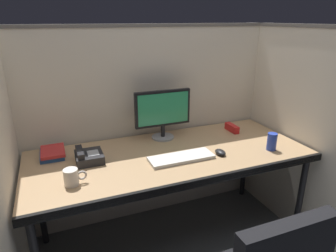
% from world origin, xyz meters
% --- Properties ---
extents(cubicle_partition_rear, '(2.21, 0.06, 1.57)m').
position_xyz_m(cubicle_partition_rear, '(0.00, 0.74, 0.79)').
color(cubicle_partition_rear, beige).
rests_on(cubicle_partition_rear, ground).
extents(cubicle_partition_left, '(0.06, 1.41, 1.57)m').
position_xyz_m(cubicle_partition_left, '(-0.99, 0.20, 0.79)').
color(cubicle_partition_left, beige).
rests_on(cubicle_partition_left, ground).
extents(cubicle_partition_right, '(0.06, 1.41, 1.57)m').
position_xyz_m(cubicle_partition_right, '(0.99, 0.20, 0.79)').
color(cubicle_partition_right, beige).
rests_on(cubicle_partition_right, ground).
extents(desk, '(1.90, 0.80, 0.74)m').
position_xyz_m(desk, '(0.00, 0.29, 0.69)').
color(desk, tan).
rests_on(desk, ground).
extents(monitor_center, '(0.43, 0.17, 0.37)m').
position_xyz_m(monitor_center, '(0.05, 0.57, 0.96)').
color(monitor_center, gray).
rests_on(monitor_center, desk).
extents(keyboard_main, '(0.43, 0.15, 0.02)m').
position_xyz_m(keyboard_main, '(0.03, 0.18, 0.75)').
color(keyboard_main, silver).
rests_on(keyboard_main, desk).
extents(computer_mouse, '(0.06, 0.10, 0.04)m').
position_xyz_m(computer_mouse, '(0.30, 0.15, 0.76)').
color(computer_mouse, black).
rests_on(computer_mouse, desk).
extents(book_stack, '(0.16, 0.22, 0.05)m').
position_xyz_m(book_stack, '(-0.75, 0.55, 0.76)').
color(book_stack, '#1E478C').
rests_on(book_stack, desk).
extents(red_stapler, '(0.04, 0.15, 0.06)m').
position_xyz_m(red_stapler, '(0.62, 0.50, 0.77)').
color(red_stapler, red).
rests_on(red_stapler, desk).
extents(desk_phone, '(0.17, 0.19, 0.09)m').
position_xyz_m(desk_phone, '(-0.54, 0.38, 0.77)').
color(desk_phone, black).
rests_on(desk_phone, desk).
extents(coffee_mug, '(0.13, 0.08, 0.09)m').
position_xyz_m(coffee_mug, '(-0.66, 0.12, 0.79)').
color(coffee_mug, silver).
rests_on(coffee_mug, desk).
extents(soda_can, '(0.07, 0.07, 0.12)m').
position_xyz_m(soda_can, '(0.68, 0.09, 0.80)').
color(soda_can, '#263FB2').
rests_on(soda_can, desk).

